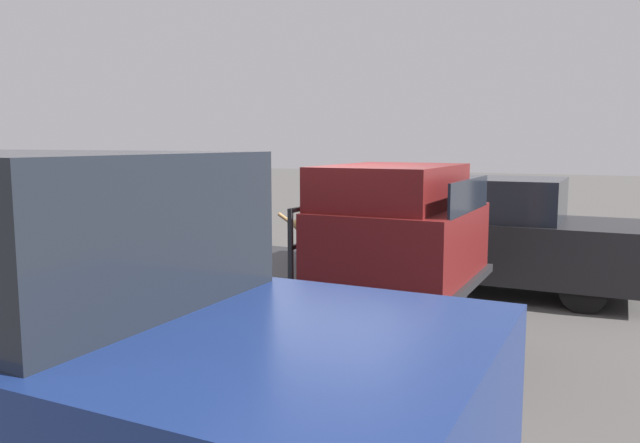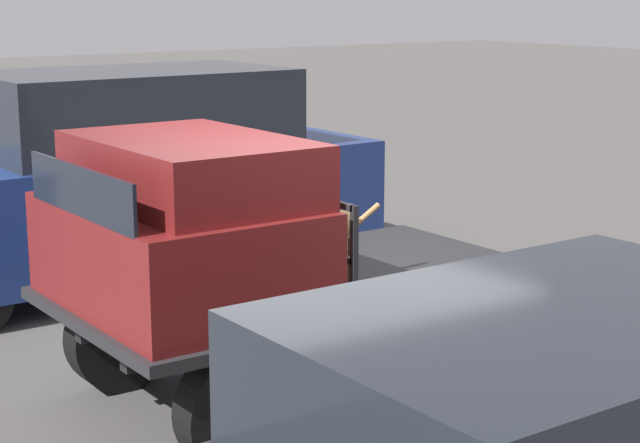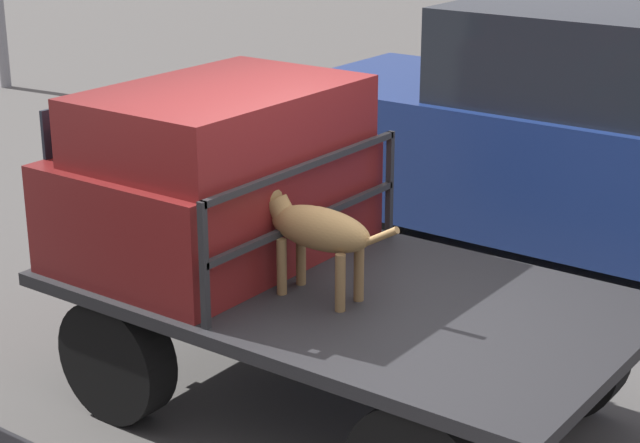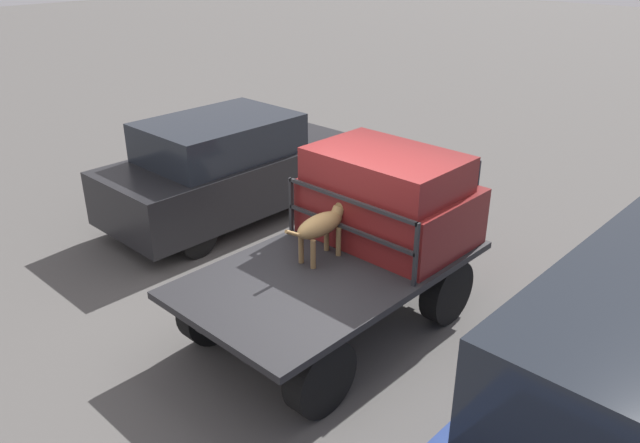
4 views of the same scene
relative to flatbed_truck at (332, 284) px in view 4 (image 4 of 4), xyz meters
name	(u,v)px [view 4 (image 4 of 4)]	position (x,y,z in m)	size (l,w,h in m)	color
ground_plane	(332,329)	(0.00, 0.00, -0.60)	(80.00, 80.00, 0.00)	#514F4C
flatbed_truck	(332,284)	(0.00, 0.00, 0.00)	(3.49, 2.01, 0.85)	black
truck_cab	(389,197)	(0.98, 0.00, 0.77)	(1.37, 1.89, 1.11)	maroon
truck_headboard	(349,218)	(0.26, 0.00, 0.73)	(0.04, 1.89, 0.73)	#232326
dog	(325,223)	(0.10, 0.21, 0.67)	(1.08, 0.25, 0.68)	brown
parked_sedan	(229,168)	(1.26, 3.39, 0.23)	(4.17, 1.76, 1.67)	black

